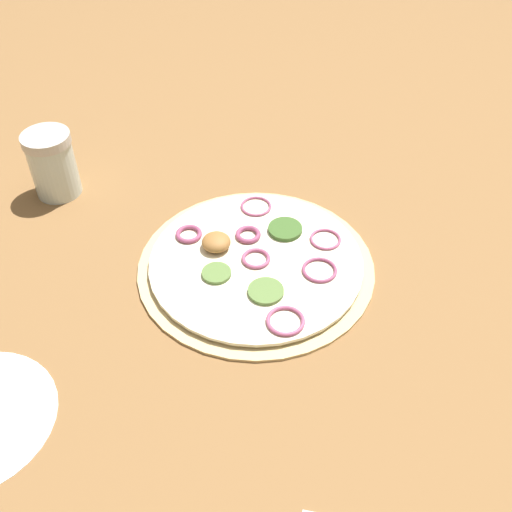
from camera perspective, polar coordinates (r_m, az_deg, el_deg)
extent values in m
plane|color=brown|center=(0.68, 0.00, -1.05)|extent=(3.00, 3.00, 0.00)
cylinder|color=#D6B77A|center=(0.67, 0.00, -0.84)|extent=(0.27, 0.27, 0.01)
cylinder|color=#EFE5C1|center=(0.67, 0.00, -0.50)|extent=(0.24, 0.24, 0.00)
torus|color=#934266|center=(0.70, -0.77, 2.06)|extent=(0.03, 0.03, 0.01)
cylinder|color=#385B23|center=(0.70, 2.78, 2.58)|extent=(0.04, 0.04, 0.01)
ellipsoid|color=#996633|center=(0.68, -3.82, 1.33)|extent=(0.03, 0.03, 0.02)
cylinder|color=#567538|center=(0.63, 0.96, -3.38)|extent=(0.04, 0.04, 0.00)
cylinder|color=#567538|center=(0.65, -3.78, -1.65)|extent=(0.03, 0.03, 0.00)
torus|color=#A34C70|center=(0.67, 0.15, -0.25)|extent=(0.03, 0.03, 0.00)
torus|color=#934266|center=(0.66, 6.08, -1.31)|extent=(0.04, 0.04, 0.00)
torus|color=#A34C70|center=(0.74, 0.00, 4.76)|extent=(0.04, 0.04, 0.00)
torus|color=#934266|center=(0.70, -6.43, 2.08)|extent=(0.03, 0.03, 0.01)
torus|color=#A34C70|center=(0.61, 2.85, -6.17)|extent=(0.04, 0.04, 0.00)
torus|color=#A34C70|center=(0.70, 6.62, 1.61)|extent=(0.04, 0.04, 0.00)
cylinder|color=silver|center=(0.80, -18.75, 7.89)|extent=(0.06, 0.06, 0.07)
cylinder|color=beige|center=(0.78, -19.45, 10.42)|extent=(0.06, 0.06, 0.01)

